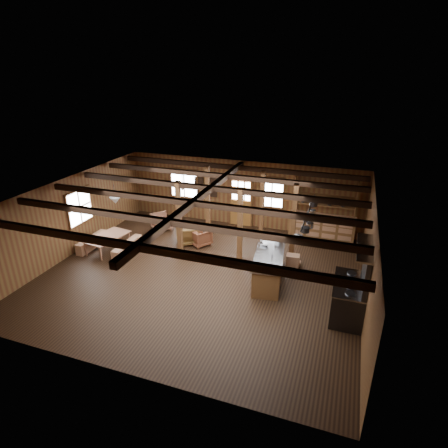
% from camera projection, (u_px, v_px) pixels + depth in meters
% --- Properties ---
extents(room, '(10.04, 9.04, 2.84)m').
position_uv_depth(room, '(200.00, 236.00, 11.73)').
color(room, black).
rests_on(room, ground).
extents(ceiling_joists, '(9.80, 8.82, 0.18)m').
position_uv_depth(ceiling_joists, '(201.00, 196.00, 11.39)').
color(ceiling_joists, black).
rests_on(ceiling_joists, ceiling).
extents(timber_posts, '(3.95, 2.35, 2.80)m').
position_uv_depth(timber_posts, '(236.00, 215.00, 13.38)').
color(timber_posts, '#4C2C15').
rests_on(timber_posts, floor).
extents(back_door, '(1.02, 0.08, 2.15)m').
position_uv_depth(back_door, '(241.00, 206.00, 15.80)').
color(back_door, brown).
rests_on(back_door, floor).
extents(window_back_left, '(1.32, 0.06, 1.32)m').
position_uv_depth(window_back_left, '(184.00, 183.00, 16.32)').
color(window_back_left, white).
rests_on(window_back_left, wall_back).
extents(window_back_right, '(1.02, 0.06, 1.32)m').
position_uv_depth(window_back_right, '(272.00, 192.00, 15.14)').
color(window_back_right, white).
rests_on(window_back_right, wall_back).
extents(window_left, '(0.14, 1.24, 1.32)m').
position_uv_depth(window_left, '(79.00, 207.00, 13.59)').
color(window_left, white).
rests_on(window_left, wall_back).
extents(notice_boards, '(1.08, 0.03, 0.90)m').
position_uv_depth(notice_boards, '(208.00, 185.00, 15.97)').
color(notice_boards, silver).
rests_on(notice_boards, wall_back).
extents(back_counter, '(2.55, 0.60, 2.45)m').
position_uv_depth(back_counter, '(322.00, 224.00, 14.67)').
color(back_counter, brown).
rests_on(back_counter, floor).
extents(pendant_lamps, '(1.86, 2.36, 0.66)m').
position_uv_depth(pendant_lamps, '(151.00, 194.00, 12.95)').
color(pendant_lamps, '#2E2E30').
rests_on(pendant_lamps, ceiling).
extents(pot_rack, '(0.39, 3.00, 0.45)m').
position_uv_depth(pot_rack, '(308.00, 220.00, 10.64)').
color(pot_rack, '#2E2E30').
rests_on(pot_rack, ceiling).
extents(kitchen_island, '(1.21, 2.60, 1.20)m').
position_uv_depth(kitchen_island, '(269.00, 266.00, 11.87)').
color(kitchen_island, brown).
rests_on(kitchen_island, floor).
extents(step_stool, '(0.51, 0.38, 0.44)m').
position_uv_depth(step_stool, '(293.00, 261.00, 12.71)').
color(step_stool, '#9A6746').
rests_on(step_stool, floor).
extents(commercial_range, '(0.88, 1.72, 2.12)m').
position_uv_depth(commercial_range, '(351.00, 294.00, 10.06)').
color(commercial_range, '#2E2E30').
rests_on(commercial_range, floor).
extents(dining_table, '(1.16, 1.74, 0.57)m').
position_uv_depth(dining_table, '(109.00, 243.00, 13.81)').
color(dining_table, '#996245').
rests_on(dining_table, floor).
extents(bench_wall, '(0.29, 1.54, 0.42)m').
position_uv_depth(bench_wall, '(92.00, 242.00, 14.06)').
color(bench_wall, '#9A6746').
rests_on(bench_wall, floor).
extents(bench_aisle, '(0.30, 1.60, 0.44)m').
position_uv_depth(bench_aisle, '(128.00, 248.00, 13.59)').
color(bench_aisle, '#9A6746').
rests_on(bench_aisle, floor).
extents(armchair_a, '(1.07, 1.08, 0.72)m').
position_uv_depth(armchair_a, '(187.00, 235.00, 14.35)').
color(armchair_a, brown).
rests_on(armchair_a, floor).
extents(armchair_b, '(0.97, 0.98, 0.65)m').
position_uv_depth(armchair_b, '(200.00, 237.00, 14.23)').
color(armchair_b, brown).
rests_on(armchair_b, floor).
extents(armchair_c, '(1.03, 1.04, 0.68)m').
position_uv_depth(armchair_c, '(162.00, 222.00, 15.57)').
color(armchair_c, brown).
rests_on(armchair_c, floor).
extents(counter_pot, '(0.28, 0.28, 0.17)m').
position_uv_depth(counter_pot, '(279.00, 238.00, 12.51)').
color(counter_pot, '#ACAFB3').
rests_on(counter_pot, kitchen_island).
extents(bowl, '(0.33, 0.33, 0.07)m').
position_uv_depth(bowl, '(264.00, 244.00, 12.19)').
color(bowl, silver).
rests_on(bowl, kitchen_island).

